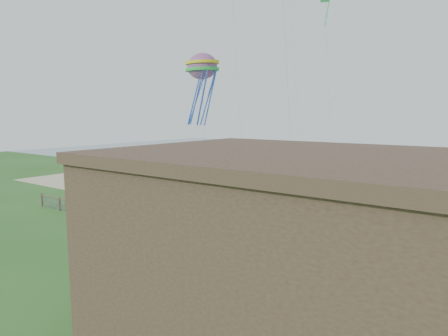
{
  "coord_description": "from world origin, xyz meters",
  "views": [
    {
      "loc": [
        18.03,
        -13.68,
        8.68
      ],
      "look_at": [
        2.07,
        8.0,
        5.06
      ],
      "focal_mm": 32.0,
      "sensor_mm": 36.0,
      "label": 1
    }
  ],
  "objects_px": {
    "chainlink_fence": "(182,234)",
    "motel": "(324,266)",
    "octopus_kite": "(202,87)",
    "picnic_table": "(265,281)"
  },
  "relations": [
    {
      "from": "chainlink_fence",
      "to": "picnic_table",
      "type": "height_order",
      "value": "chainlink_fence"
    },
    {
      "from": "motel",
      "to": "octopus_kite",
      "type": "xyz_separation_m",
      "value": [
        -16.24,
        13.19,
        7.43
      ]
    },
    {
      "from": "motel",
      "to": "octopus_kite",
      "type": "height_order",
      "value": "octopus_kite"
    },
    {
      "from": "motel",
      "to": "octopus_kite",
      "type": "relative_size",
      "value": 2.32
    },
    {
      "from": "chainlink_fence",
      "to": "motel",
      "type": "relative_size",
      "value": 2.41
    },
    {
      "from": "chainlink_fence",
      "to": "octopus_kite",
      "type": "distance_m",
      "value": 12.52
    },
    {
      "from": "motel",
      "to": "octopus_kite",
      "type": "distance_m",
      "value": 22.21
    },
    {
      "from": "motel",
      "to": "picnic_table",
      "type": "relative_size",
      "value": 8.53
    },
    {
      "from": "picnic_table",
      "to": "chainlink_fence",
      "type": "bearing_deg",
      "value": 159.06
    },
    {
      "from": "chainlink_fence",
      "to": "motel",
      "type": "xyz_separation_m",
      "value": [
        13.0,
        -7.0,
        2.95
      ]
    }
  ]
}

